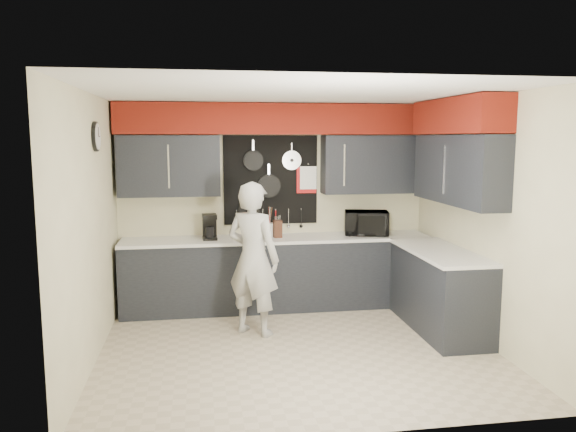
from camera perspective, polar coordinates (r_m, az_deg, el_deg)
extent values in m
plane|color=#B3A48B|center=(5.98, 0.93, -13.31)|extent=(4.00, 4.00, 0.00)
cube|color=beige|center=(7.35, -1.38, 1.16)|extent=(4.00, 0.01, 2.60)
cube|color=black|center=(7.10, -11.97, 5.01)|extent=(1.24, 0.32, 0.75)
cube|color=black|center=(7.43, 8.64, 5.21)|extent=(1.34, 0.32, 0.75)
cube|color=#66140B|center=(7.13, -1.22, 9.81)|extent=(3.94, 0.36, 0.38)
cube|color=black|center=(7.30, -1.77, 3.68)|extent=(1.22, 0.03, 1.15)
cylinder|color=black|center=(7.22, -3.55, 5.65)|extent=(0.26, 0.04, 0.26)
cylinder|color=black|center=(7.27, -1.96, 3.06)|extent=(0.30, 0.04, 0.30)
cylinder|color=black|center=(7.27, -3.98, 0.60)|extent=(0.27, 0.04, 0.27)
cylinder|color=silver|center=(7.29, 0.38, 5.68)|extent=(0.25, 0.02, 0.25)
cube|color=#B80E0E|center=(7.36, 1.90, 3.67)|extent=(0.26, 0.01, 0.34)
cube|color=white|center=(7.34, 2.07, 3.90)|extent=(0.22, 0.01, 0.30)
cylinder|color=silver|center=(7.29, -5.24, -0.27)|extent=(0.01, 0.01, 0.20)
cylinder|color=silver|center=(7.30, -3.91, -0.24)|extent=(0.01, 0.01, 0.20)
cylinder|color=silver|center=(7.32, -2.58, -0.22)|extent=(0.01, 0.01, 0.20)
cylinder|color=silver|center=(7.34, -1.26, -0.19)|extent=(0.01, 0.01, 0.20)
cylinder|color=silver|center=(7.36, 0.05, -0.16)|extent=(0.01, 0.01, 0.20)
cylinder|color=silver|center=(7.39, 1.35, -0.13)|extent=(0.01, 0.01, 0.20)
cube|color=beige|center=(6.29, 19.15, -0.42)|extent=(0.01, 3.50, 2.60)
cube|color=black|center=(6.44, 16.89, 4.56)|extent=(0.32, 1.70, 0.75)
cube|color=#66140B|center=(6.43, 16.94, 9.68)|extent=(0.36, 1.70, 0.38)
cube|color=beige|center=(5.65, -19.39, -1.33)|extent=(0.01, 3.50, 2.60)
cylinder|color=black|center=(5.98, -18.95, 7.64)|extent=(0.04, 0.30, 0.30)
cylinder|color=white|center=(5.97, -18.74, 7.65)|extent=(0.01, 0.26, 0.26)
cube|color=black|center=(7.22, -1.05, -5.91)|extent=(3.90, 0.60, 0.88)
cube|color=silver|center=(7.11, -1.04, -2.33)|extent=(3.90, 0.63, 0.04)
cube|color=black|center=(6.65, 15.12, -7.40)|extent=(0.60, 1.60, 0.88)
cube|color=silver|center=(6.53, 15.15, -3.52)|extent=(0.63, 1.60, 0.04)
cube|color=black|center=(7.07, -0.74, -9.48)|extent=(3.90, 0.06, 0.10)
imported|color=black|center=(7.34, 7.96, -0.70)|extent=(0.63, 0.49, 0.31)
cube|color=#361D11|center=(7.07, -1.07, -1.31)|extent=(0.11, 0.11, 0.22)
cylinder|color=silver|center=(7.16, -1.84, -1.39)|extent=(0.13, 0.13, 0.17)
cube|color=black|center=(7.01, -7.95, -2.26)|extent=(0.18, 0.22, 0.03)
cube|color=black|center=(7.07, -7.98, -0.96)|extent=(0.18, 0.07, 0.29)
cube|color=black|center=(6.97, -7.99, -0.05)|extent=(0.18, 0.22, 0.06)
cylinder|color=black|center=(6.98, -7.96, -1.63)|extent=(0.11, 0.11, 0.13)
imported|color=#9F9F9C|center=(6.18, -3.57, -4.36)|extent=(0.74, 0.69, 1.70)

